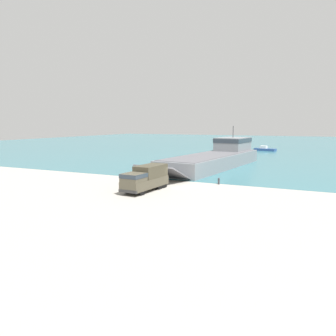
{
  "coord_description": "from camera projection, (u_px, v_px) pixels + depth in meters",
  "views": [
    {
      "loc": [
        16.9,
        -37.83,
        7.97
      ],
      "look_at": [
        -1.13,
        1.08,
        2.12
      ],
      "focal_mm": 35.0,
      "sensor_mm": 36.0,
      "label": 1
    }
  ],
  "objects": [
    {
      "name": "ground_plane",
      "position": [
        172.0,
        186.0,
        42.13
      ],
      "size": [
        240.0,
        240.0,
        0.0
      ],
      "primitive_type": "plane",
      "color": "#9E998E"
    },
    {
      "name": "water_surface",
      "position": [
        271.0,
        144.0,
        126.51
      ],
      "size": [
        240.0,
        180.0,
        0.01
      ],
      "primitive_type": "cube",
      "color": "#336B75",
      "rests_on": "ground_plane"
    },
    {
      "name": "landing_craft",
      "position": [
        217.0,
        157.0,
        61.37
      ],
      "size": [
        10.88,
        34.86,
        7.49
      ],
      "rotation": [
        0.0,
        0.0,
        -0.12
      ],
      "color": "gray",
      "rests_on": "ground_plane"
    },
    {
      "name": "military_truck",
      "position": [
        145.0,
        178.0,
        38.88
      ],
      "size": [
        2.92,
        7.36,
        2.97
      ],
      "rotation": [
        0.0,
        0.0,
        -1.65
      ],
      "color": "#4C4738",
      "rests_on": "ground_plane"
    },
    {
      "name": "soldier_on_ramp",
      "position": [
        133.0,
        179.0,
        41.31
      ],
      "size": [
        0.44,
        0.5,
        1.81
      ],
      "rotation": [
        0.0,
        0.0,
        3.69
      ],
      "color": "#6B664C",
      "rests_on": "ground_plane"
    },
    {
      "name": "moored_boat_b",
      "position": [
        228.0,
        152.0,
        84.83
      ],
      "size": [
        5.63,
        7.77,
        1.91
      ],
      "rotation": [
        0.0,
        0.0,
        5.77
      ],
      "color": "#2D7060",
      "rests_on": "ground_plane"
    },
    {
      "name": "moored_boat_c",
      "position": [
        265.0,
        149.0,
        95.98
      ],
      "size": [
        6.45,
        3.49,
        1.48
      ],
      "rotation": [
        0.0,
        0.0,
        4.51
      ],
      "color": "navy",
      "rests_on": "ground_plane"
    },
    {
      "name": "mooring_bollard",
      "position": [
        219.0,
        181.0,
        43.1
      ],
      "size": [
        0.29,
        0.29,
        0.87
      ],
      "color": "#333338",
      "rests_on": "ground_plane"
    },
    {
      "name": "shoreline_rock_a",
      "position": [
        130.0,
        176.0,
        49.82
      ],
      "size": [
        0.84,
        0.84,
        0.84
      ],
      "primitive_type": "sphere",
      "color": "gray",
      "rests_on": "ground_plane"
    },
    {
      "name": "shoreline_rock_b",
      "position": [
        140.0,
        176.0,
        49.76
      ],
      "size": [
        0.75,
        0.75,
        0.75
      ],
      "primitive_type": "sphere",
      "color": "gray",
      "rests_on": "ground_plane"
    }
  ]
}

